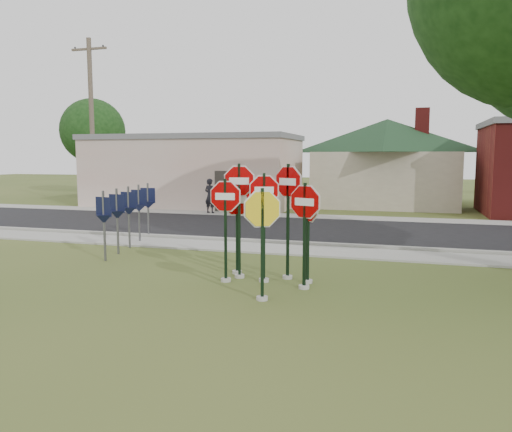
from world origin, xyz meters
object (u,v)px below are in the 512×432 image
(stop_sign_left, at_px, (225,216))
(pedestrian, at_px, (210,196))
(stop_sign_yellow, at_px, (262,229))
(utility_pole_near, at_px, (92,121))
(stop_sign_center, at_px, (264,213))

(stop_sign_left, distance_m, pedestrian, 14.03)
(stop_sign_yellow, bearing_deg, utility_pole_near, 133.37)
(stop_sign_center, relative_size, pedestrian, 1.50)
(stop_sign_center, height_order, utility_pole_near, utility_pole_near)
(stop_sign_center, distance_m, utility_pole_near, 19.84)
(stop_sign_center, relative_size, stop_sign_yellow, 1.10)
(stop_sign_yellow, relative_size, pedestrian, 1.37)
(utility_pole_near, height_order, pedestrian, utility_pole_near)
(stop_sign_yellow, xyz_separation_m, pedestrian, (-6.78, 14.13, -0.53))
(stop_sign_center, distance_m, stop_sign_left, 0.91)
(stop_sign_center, bearing_deg, stop_sign_yellow, -75.79)
(stop_sign_center, height_order, stop_sign_left, stop_sign_center)
(stop_sign_center, relative_size, stop_sign_left, 1.05)
(pedestrian, bearing_deg, stop_sign_left, 130.16)
(stop_sign_center, relative_size, utility_pole_near, 0.28)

